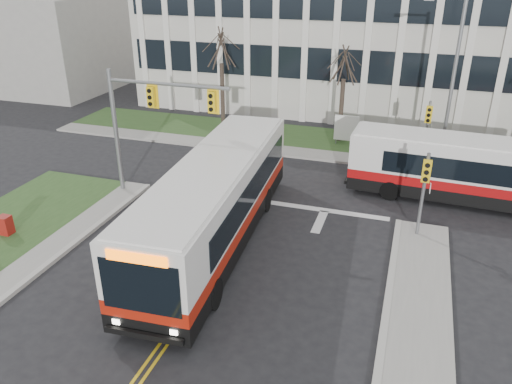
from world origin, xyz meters
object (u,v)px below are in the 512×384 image
object	(u,v)px
newspaper_box_red	(6,226)
bus_cross	(474,172)
bus_main	(216,204)
streetlight	(451,74)
directory_sign	(346,129)

from	to	relation	value
newspaper_box_red	bus_cross	bearing A→B (deg)	26.63
bus_main	newspaper_box_red	distance (m)	9.13
streetlight	newspaper_box_red	bearing A→B (deg)	-140.18
bus_main	streetlight	bearing A→B (deg)	50.93
streetlight	bus_cross	size ratio (longest dim) A/B	0.79
bus_cross	newspaper_box_red	xyz separation A→B (m)	(-19.00, -9.74, -1.07)
streetlight	directory_sign	xyz separation A→B (m)	(-5.53, 1.30, -4.02)
bus_main	bus_cross	world-z (taller)	bus_main
bus_main	newspaper_box_red	bearing A→B (deg)	-168.35
streetlight	newspaper_box_red	distance (m)	23.31
bus_cross	newspaper_box_red	size ratio (longest dim) A/B	12.20
streetlight	newspaper_box_red	xyz separation A→B (m)	(-17.53, -14.62, -4.72)
streetlight	newspaper_box_red	size ratio (longest dim) A/B	9.68
directory_sign	newspaper_box_red	world-z (taller)	directory_sign
directory_sign	bus_main	xyz separation A→B (m)	(-3.27, -13.57, 0.59)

